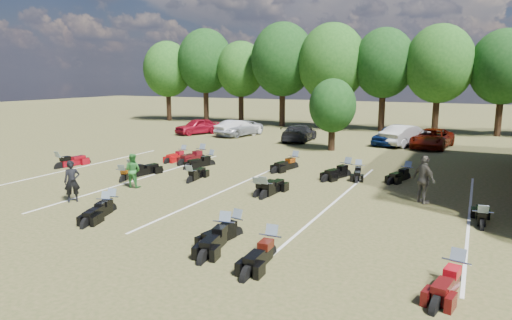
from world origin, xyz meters
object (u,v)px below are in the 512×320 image
Objects in this scene: person_green at (133,170)px; motorcycle_3 at (236,236)px; car_4 at (392,135)px; person_black at (72,181)px; motorcycle_7 at (60,168)px; person_grey at (424,180)px; car_0 at (197,126)px; motorcycle_14 at (202,160)px.

person_green is 8.30m from motorcycle_3.
person_black is (-8.97, -21.95, 0.11)m from car_4.
person_green is at bearing 171.69° from motorcycle_7.
car_4 is 22.97m from motorcycle_7.
person_grey reaches higher than person_green.
motorcycle_7 is (-14.07, 5.33, 0.00)m from motorcycle_3.
person_grey is (20.59, -14.96, 0.28)m from car_0.
car_4 reaches higher than motorcycle_14.
car_0 is 25.46m from person_grey.
person_grey is at bearing -11.29° from motorcycle_14.
motorcycle_3 is at bearing 164.77° from motorcycle_7.
person_black is 8.00m from motorcycle_3.
car_0 is 16.43m from motorcycle_7.
car_0 is 1.71× the size of motorcycle_7.
person_grey is 0.82× the size of motorcycle_7.
car_4 is 15.01m from motorcycle_14.
motorcycle_14 is (-9.34, -11.73, -0.74)m from car_4.
car_0 is at bearing 130.49° from motorcycle_14.
car_0 is 19.78m from person_green.
person_black reaches higher than car_4.
person_grey is (3.92, -15.91, 0.24)m from car_4.
car_4 is 2.02× the size of motorcycle_3.
car_4 is 2.55× the size of person_black.
person_black is at bearing 148.30° from motorcycle_7.
person_green is (-8.43, -18.93, 0.05)m from car_4.
motorcycle_14 reaches higher than motorcycle_3.
person_green is 0.73× the size of motorcycle_3.
motorcycle_3 is (-1.04, -22.62, -0.74)m from car_4.
person_green is (8.24, -17.98, 0.10)m from car_0.
person_grey reaches higher than person_black.
person_grey reaches higher than motorcycle_14.
motorcycle_3 is (7.93, -0.66, -0.85)m from person_black.
motorcycle_14 is (-0.37, 10.23, -0.85)m from person_black.
motorcycle_3 is 0.90× the size of motorcycle_7.
person_grey is 19.10m from motorcycle_7.
person_grey is at bearing -22.57° from person_black.
car_4 is at bearing -34.57° from person_grey.
motorcycle_7 is at bearing -20.79° from person_green.
motorcycle_3 is at bearing -46.48° from motorcycle_14.
car_4 is (16.68, 0.95, 0.04)m from car_0.
car_4 is 20.72m from person_green.
motorcycle_7 is (-15.11, -17.29, -0.74)m from car_4.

